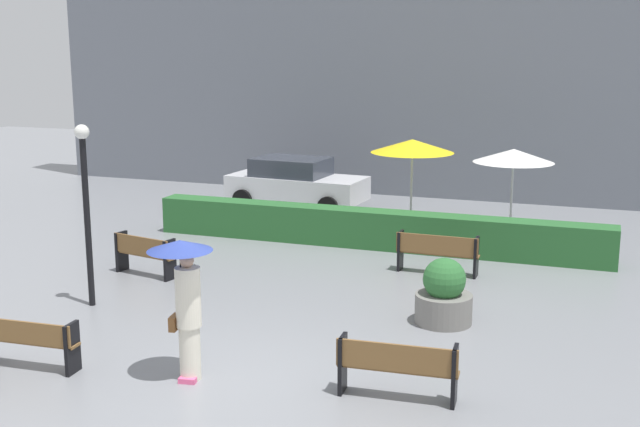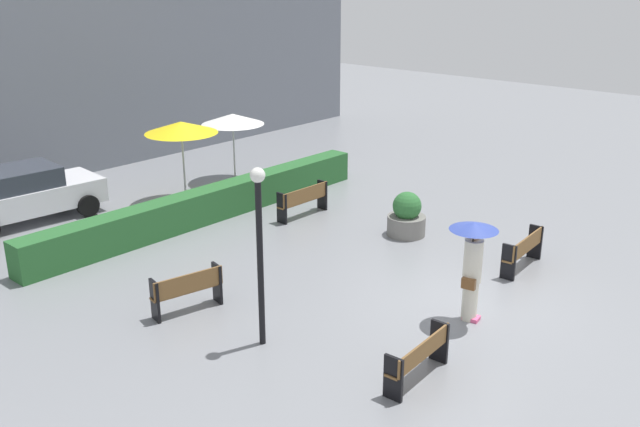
{
  "view_description": "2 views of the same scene",
  "coord_description": "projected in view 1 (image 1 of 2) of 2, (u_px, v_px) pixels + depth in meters",
  "views": [
    {
      "loc": [
        5.25,
        -10.25,
        4.95
      ],
      "look_at": [
        -0.18,
        4.86,
        1.56
      ],
      "focal_mm": 44.74,
      "sensor_mm": 36.0,
      "label": 1
    },
    {
      "loc": [
        -11.97,
        -6.5,
        6.79
      ],
      "look_at": [
        -0.47,
        3.79,
        1.37
      ],
      "focal_mm": 38.85,
      "sensor_mm": 36.0,
      "label": 2
    }
  ],
  "objects": [
    {
      "name": "ground_plane",
      "position": [
        224.0,
        375.0,
        12.2
      ],
      "size": [
        60.0,
        60.0,
        0.0
      ],
      "primitive_type": "plane",
      "color": "gray"
    },
    {
      "name": "bench_near_right",
      "position": [
        397.0,
        366.0,
        11.26
      ],
      "size": [
        1.75,
        0.46,
        0.86
      ],
      "color": "brown",
      "rests_on": "ground"
    },
    {
      "name": "pedestrian_with_umbrella",
      "position": [
        185.0,
        291.0,
        11.8
      ],
      "size": [
        0.97,
        0.97,
        2.16
      ],
      "color": "silver",
      "rests_on": "ground"
    },
    {
      "name": "patio_umbrella_white",
      "position": [
        514.0,
        156.0,
        20.72
      ],
      "size": [
        2.09,
        2.09,
        2.32
      ],
      "color": "silver",
      "rests_on": "ground"
    },
    {
      "name": "lamp_post",
      "position": [
        86.0,
        195.0,
        15.05
      ],
      "size": [
        0.28,
        0.28,
        3.52
      ],
      "color": "black",
      "rests_on": "ground"
    },
    {
      "name": "planter_pot",
      "position": [
        444.0,
        295.0,
        14.4
      ],
      "size": [
        1.04,
        1.04,
        1.22
      ],
      "color": "slate",
      "rests_on": "ground"
    },
    {
      "name": "hedge_strip",
      "position": [
        373.0,
        229.0,
        19.86
      ],
      "size": [
        11.56,
        0.7,
        0.94
      ],
      "primitive_type": "cube",
      "color": "#28602D",
      "rests_on": "ground"
    },
    {
      "name": "bench_near_left",
      "position": [
        27.0,
        339.0,
        12.37
      ],
      "size": [
        1.68,
        0.45,
        0.81
      ],
      "color": "brown",
      "rests_on": "ground"
    },
    {
      "name": "patio_umbrella_yellow",
      "position": [
        412.0,
        146.0,
        20.98
      ],
      "size": [
        2.2,
        2.2,
        2.53
      ],
      "color": "silver",
      "rests_on": "ground"
    },
    {
      "name": "bench_far_left",
      "position": [
        144.0,
        252.0,
        17.38
      ],
      "size": [
        1.57,
        0.65,
        0.89
      ],
      "color": "brown",
      "rests_on": "ground"
    },
    {
      "name": "bench_back_row",
      "position": [
        437.0,
        251.0,
        17.51
      ],
      "size": [
        1.82,
        0.39,
        0.89
      ],
      "color": "brown",
      "rests_on": "ground"
    },
    {
      "name": "building_facade",
      "position": [
        441.0,
        29.0,
        25.81
      ],
      "size": [
        28.0,
        1.2,
        10.92
      ],
      "primitive_type": "cube",
      "color": "slate",
      "rests_on": "ground"
    },
    {
      "name": "parked_car",
      "position": [
        296.0,
        182.0,
        24.55
      ],
      "size": [
        4.32,
        2.22,
        1.57
      ],
      "color": "silver",
      "rests_on": "ground"
    }
  ]
}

